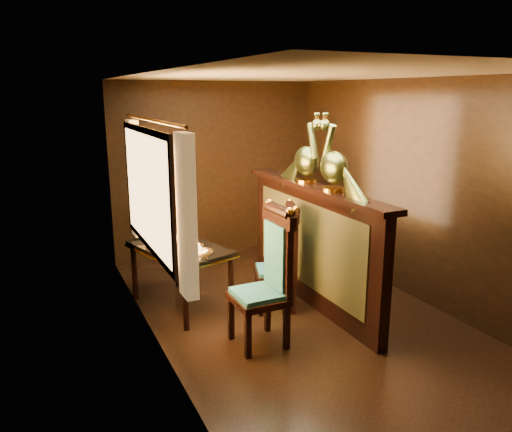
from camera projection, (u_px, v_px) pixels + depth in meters
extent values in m
plane|color=black|center=(298.00, 317.00, 5.35)|extent=(5.00, 5.00, 0.00)
cube|color=black|center=(215.00, 169.00, 7.25)|extent=(3.00, 0.04, 2.50)
cube|color=black|center=(154.00, 218.00, 4.44)|extent=(0.04, 5.00, 2.50)
cube|color=black|center=(416.00, 191.00, 5.66)|extent=(0.04, 5.00, 2.50)
cube|color=beige|center=(304.00, 75.00, 4.75)|extent=(3.00, 5.00, 0.04)
cube|color=#FFC672|center=(146.00, 190.00, 4.65)|extent=(0.01, 1.70, 1.05)
cube|color=yellow|center=(187.00, 217.00, 3.85)|extent=(0.10, 0.22, 1.30)
cube|color=yellow|center=(135.00, 179.00, 5.56)|extent=(0.10, 0.22, 1.30)
cylinder|color=gold|center=(150.00, 120.00, 4.53)|extent=(0.03, 2.20, 0.03)
cube|color=black|center=(311.00, 247.00, 5.59)|extent=(0.12, 2.60, 1.30)
cube|color=#3D391C|center=(307.00, 244.00, 5.55)|extent=(0.02, 2.20, 0.95)
cube|color=black|center=(313.00, 188.00, 5.42)|extent=(0.26, 2.70, 0.06)
cube|color=black|center=(180.00, 248.00, 5.46)|extent=(1.01, 1.32, 0.04)
cube|color=gold|center=(180.00, 251.00, 5.47)|extent=(1.03, 1.35, 0.02)
cylinder|color=black|center=(186.00, 300.00, 4.98)|extent=(0.06, 0.06, 0.64)
cylinder|color=black|center=(231.00, 286.00, 5.35)|extent=(0.06, 0.06, 0.64)
cylinder|color=black|center=(135.00, 273.00, 5.74)|extent=(0.06, 0.06, 0.64)
cylinder|color=black|center=(177.00, 262.00, 6.11)|extent=(0.06, 0.06, 0.64)
cylinder|color=#B67F22|center=(199.00, 251.00, 5.26)|extent=(0.30, 0.30, 0.01)
cone|color=white|center=(199.00, 247.00, 5.24)|extent=(0.11, 0.11, 0.10)
cylinder|color=#B67F22|center=(167.00, 239.00, 5.69)|extent=(0.30, 0.30, 0.01)
cone|color=white|center=(167.00, 235.00, 5.68)|extent=(0.11, 0.11, 0.10)
cylinder|color=silver|center=(161.00, 249.00, 5.26)|extent=(0.03, 0.03, 0.06)
cylinder|color=silver|center=(157.00, 247.00, 5.31)|extent=(0.03, 0.03, 0.06)
cube|color=black|center=(258.00, 299.00, 4.67)|extent=(0.48, 0.48, 0.06)
cube|color=#14535E|center=(258.00, 294.00, 4.66)|extent=(0.44, 0.44, 0.05)
cube|color=#14535E|center=(278.00, 255.00, 4.66)|extent=(0.04, 0.38, 0.61)
cube|color=black|center=(248.00, 336.00, 4.47)|extent=(0.05, 0.05, 0.43)
cube|color=black|center=(287.00, 327.00, 4.64)|extent=(0.05, 0.05, 0.43)
cube|color=black|center=(231.00, 319.00, 4.82)|extent=(0.05, 0.05, 0.43)
cube|color=black|center=(268.00, 311.00, 4.98)|extent=(0.05, 0.05, 0.43)
sphere|color=gold|center=(290.00, 211.00, 4.37)|extent=(0.07, 0.07, 0.07)
sphere|color=gold|center=(269.00, 203.00, 4.72)|extent=(0.07, 0.07, 0.07)
cube|color=black|center=(275.00, 274.00, 5.47)|extent=(0.54, 0.54, 0.06)
cube|color=#14535E|center=(275.00, 270.00, 5.45)|extent=(0.48, 0.48, 0.05)
cube|color=#14535E|center=(292.00, 242.00, 5.40)|extent=(0.14, 0.33, 0.55)
cube|color=black|center=(261.00, 299.00, 5.33)|extent=(0.05, 0.05, 0.38)
cube|color=black|center=(293.00, 298.00, 5.37)|extent=(0.05, 0.05, 0.38)
cube|color=black|center=(257.00, 287.00, 5.67)|extent=(0.05, 0.05, 0.38)
cube|color=black|center=(288.00, 286.00, 5.71)|extent=(0.05, 0.05, 0.38)
sphere|color=gold|center=(296.00, 209.00, 5.13)|extent=(0.06, 0.06, 0.06)
sphere|color=gold|center=(290.00, 202.00, 5.47)|extent=(0.06, 0.06, 0.06)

